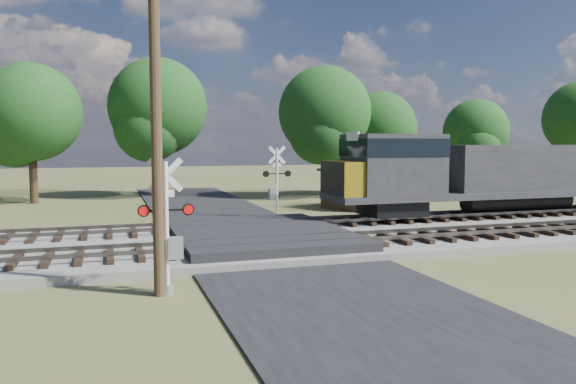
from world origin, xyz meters
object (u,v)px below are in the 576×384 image
object	(u,v)px
crossing_signal_far	(276,189)
equipment_shed	(358,188)
crossing_signal_near	(170,238)
utility_pole	(156,122)

from	to	relation	value
crossing_signal_far	equipment_shed	bearing A→B (deg)	-156.61
crossing_signal_near	equipment_shed	xyz separation A→B (m)	(13.89, 17.35, -0.29)
utility_pole	crossing_signal_far	bearing A→B (deg)	82.05
utility_pole	equipment_shed	bearing A→B (deg)	71.13
equipment_shed	crossing_signal_far	bearing A→B (deg)	-174.76
crossing_signal_near	utility_pole	bearing A→B (deg)	-162.63
crossing_signal_near	crossing_signal_far	size ratio (longest dim) A/B	0.94
crossing_signal_near	equipment_shed	size ratio (longest dim) A/B	0.78
crossing_signal_near	utility_pole	size ratio (longest dim) A/B	0.42
crossing_signal_far	utility_pole	world-z (taller)	utility_pole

